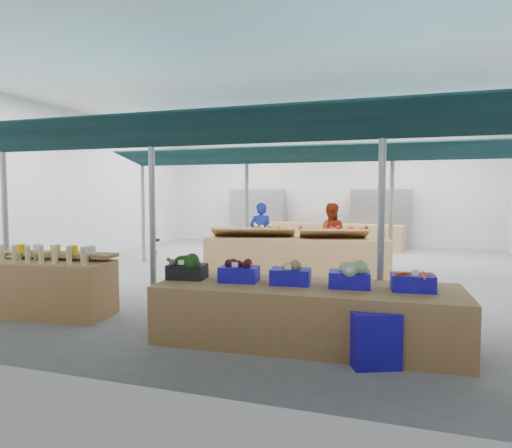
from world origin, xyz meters
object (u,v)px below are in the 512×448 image
object	(u,v)px
vendor_left	(261,234)
vendor_right	(330,236)
fruit_counter	(296,257)
crate_stack	(374,339)
veg_counter	(307,314)
bottle_shelf	(51,286)

from	to	relation	value
vendor_left	vendor_right	distance (m)	1.80
fruit_counter	crate_stack	xyz separation A→B (m)	(2.06, -5.06, -0.14)
veg_counter	fruit_counter	distance (m)	4.66
bottle_shelf	veg_counter	bearing A→B (deg)	-6.38
vendor_left	veg_counter	bearing A→B (deg)	105.84
bottle_shelf	vendor_left	distance (m)	5.82
bottle_shelf	vendor_left	xyz separation A→B (m)	(1.70, 5.55, 0.37)
bottle_shelf	fruit_counter	size ratio (longest dim) A/B	0.48
fruit_counter	vendor_left	distance (m)	1.67
bottle_shelf	veg_counter	distance (m)	4.09
fruit_counter	veg_counter	bearing A→B (deg)	-82.47
veg_counter	vendor_left	distance (m)	6.11
bottle_shelf	veg_counter	world-z (taller)	bottle_shelf
vendor_right	vendor_left	bearing A→B (deg)	-7.24
bottle_shelf	vendor_right	size ratio (longest dim) A/B	1.20
bottle_shelf	vendor_left	size ratio (longest dim) A/B	1.20
bottle_shelf	vendor_left	world-z (taller)	vendor_left
vendor_right	veg_counter	bearing A→B (deg)	88.75
fruit_counter	crate_stack	distance (m)	5.47
crate_stack	vendor_right	world-z (taller)	vendor_right
bottle_shelf	fruit_counter	world-z (taller)	bottle_shelf
bottle_shelf	veg_counter	size ratio (longest dim) A/B	0.52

